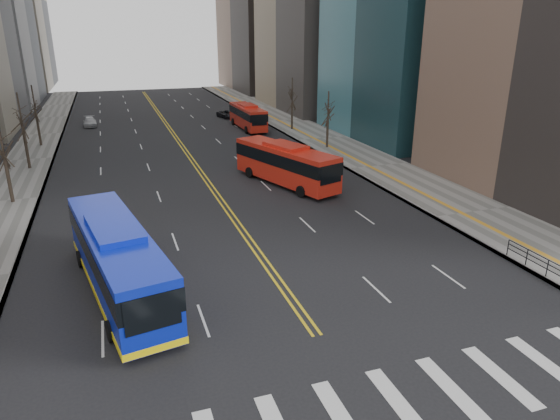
% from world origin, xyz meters
% --- Properties ---
extents(ground, '(220.00, 220.00, 0.00)m').
position_xyz_m(ground, '(0.00, 0.00, 0.00)').
color(ground, black).
extents(sidewalk_right, '(7.00, 130.00, 0.15)m').
position_xyz_m(sidewalk_right, '(17.50, 45.00, 0.07)').
color(sidewalk_right, '#65635E').
rests_on(sidewalk_right, ground).
extents(sidewalk_left, '(5.00, 130.00, 0.15)m').
position_xyz_m(sidewalk_left, '(-16.50, 45.00, 0.07)').
color(sidewalk_left, '#65635E').
rests_on(sidewalk_left, ground).
extents(crosswalk, '(26.70, 4.00, 0.01)m').
position_xyz_m(crosswalk, '(0.00, 0.00, 0.01)').
color(crosswalk, silver).
rests_on(crosswalk, ground).
extents(centerline, '(0.55, 100.00, 0.01)m').
position_xyz_m(centerline, '(0.00, 55.00, 0.01)').
color(centerline, gold).
rests_on(centerline, ground).
extents(pedestrian_railing, '(0.06, 6.06, 1.02)m').
position_xyz_m(pedestrian_railing, '(14.30, 6.00, 0.82)').
color(pedestrian_railing, black).
rests_on(pedestrian_railing, sidewalk_right).
extents(street_trees, '(35.20, 47.20, 7.60)m').
position_xyz_m(street_trees, '(-7.18, 34.55, 4.87)').
color(street_trees, black).
rests_on(street_trees, ground).
extents(blue_bus, '(5.18, 13.66, 3.86)m').
position_xyz_m(blue_bus, '(-8.30, 12.12, 2.03)').
color(blue_bus, '#0C1FB5').
rests_on(blue_bus, ground).
extents(red_bus_near, '(6.42, 11.99, 3.71)m').
position_xyz_m(red_bus_near, '(6.54, 27.92, 2.06)').
color(red_bus_near, red).
rests_on(red_bus_near, ground).
extents(red_bus_far, '(2.89, 10.75, 3.41)m').
position_xyz_m(red_bus_far, '(10.47, 54.95, 1.90)').
color(red_bus_far, red).
rests_on(red_bus_far, ground).
extents(car_white, '(2.58, 3.90, 1.22)m').
position_xyz_m(car_white, '(-8.02, 8.56, 0.61)').
color(car_white, white).
rests_on(car_white, ground).
extents(car_dark_mid, '(2.60, 4.13, 1.31)m').
position_xyz_m(car_dark_mid, '(10.09, 35.35, 0.66)').
color(car_dark_mid, black).
rests_on(car_dark_mid, ground).
extents(car_silver, '(1.95, 4.46, 1.28)m').
position_xyz_m(car_silver, '(-10.65, 64.15, 0.64)').
color(car_silver, '#9A9B9F').
rests_on(car_silver, ground).
extents(car_dark_far, '(2.73, 4.39, 1.13)m').
position_xyz_m(car_dark_far, '(9.71, 65.04, 0.57)').
color(car_dark_far, black).
rests_on(car_dark_far, ground).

